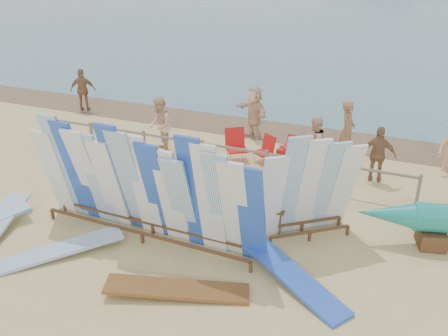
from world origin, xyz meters
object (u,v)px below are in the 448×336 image
at_px(beachgoer_10, 378,155).
at_px(vendor_table, 269,217).
at_px(stroller, 289,160).
at_px(beachgoer_2, 160,125).
at_px(flat_board_d, 292,283).
at_px(flat_board_b, 59,255).
at_px(beachgoer_5, 254,112).
at_px(flat_board_c, 177,294).
at_px(beachgoer_8, 314,144).
at_px(beach_chair_right, 236,151).
at_px(beachgoer_extra_1, 83,90).
at_px(beachgoer_7, 347,130).
at_px(side_surfboard_rack, 309,191).
at_px(main_surfboard_rack, 144,189).
at_px(beach_chair_left, 264,154).

bearing_deg(beachgoer_10, vendor_table, 61.55).
bearing_deg(stroller, vendor_table, -72.29).
bearing_deg(beachgoer_2, beachgoer_10, 62.30).
bearing_deg(flat_board_d, flat_board_b, 134.63).
distance_m(vendor_table, beachgoer_5, 6.24).
height_order(flat_board_c, beachgoer_8, beachgoer_8).
bearing_deg(beach_chair_right, beachgoer_5, 59.53).
relative_size(beachgoer_8, beachgoer_extra_1, 0.96).
bearing_deg(beachgoer_5, stroller, -15.50).
xyz_separation_m(beachgoer_2, beachgoer_7, (5.55, 1.81, 0.03)).
height_order(side_surfboard_rack, beachgoer_7, side_surfboard_rack).
relative_size(vendor_table, stroller, 0.99).
height_order(main_surfboard_rack, beachgoer_2, main_surfboard_rack).
distance_m(beach_chair_left, beachgoer_7, 2.65).
bearing_deg(flat_board_b, beachgoer_extra_1, 165.81).
xyz_separation_m(side_surfboard_rack, beachgoer_extra_1, (-10.75, 5.79, -0.30)).
bearing_deg(beachgoer_10, beachgoer_2, 3.17).
bearing_deg(beachgoer_10, side_surfboard_rack, 72.44).
xyz_separation_m(main_surfboard_rack, beachgoer_7, (3.22, 6.40, -0.29)).
bearing_deg(beachgoer_5, beach_chair_right, -48.62).
bearing_deg(beach_chair_left, flat_board_b, -77.29).
height_order(flat_board_c, beachgoer_5, beachgoer_5).
bearing_deg(beach_chair_left, beachgoer_10, 31.56).
bearing_deg(beachgoer_5, beachgoer_7, 23.77).
relative_size(flat_board_c, beachgoer_extra_1, 1.57).
height_order(main_surfboard_rack, stroller, main_surfboard_rack).
bearing_deg(side_surfboard_rack, stroller, 74.46).
distance_m(beachgoer_2, beachgoer_7, 5.84).
xyz_separation_m(beach_chair_left, stroller, (0.94, -0.54, 0.20)).
relative_size(beachgoer_2, beachgoer_extra_1, 1.06).
bearing_deg(side_surfboard_rack, beachgoer_7, 51.78).
distance_m(beachgoer_10, beachgoer_7, 1.70).
height_order(flat_board_b, beachgoer_10, beachgoer_10).
relative_size(flat_board_c, beachgoer_7, 1.44).
bearing_deg(beachgoer_10, beachgoer_5, -25.57).
height_order(flat_board_b, stroller, stroller).
height_order(flat_board_d, beachgoer_2, beachgoer_2).
height_order(vendor_table, beachgoer_7, beachgoer_7).
distance_m(beach_chair_left, beachgoer_extra_1, 8.75).
relative_size(flat_board_b, beachgoer_extra_1, 1.57).
distance_m(side_surfboard_rack, beachgoer_10, 3.78).
height_order(flat_board_b, beachgoer_extra_1, beachgoer_extra_1).
xyz_separation_m(flat_board_d, stroller, (-1.51, 4.89, 0.44)).
bearing_deg(beach_chair_left, side_surfboard_rack, -25.60).
xyz_separation_m(flat_board_c, beach_chair_right, (-1.40, 6.40, 0.28)).
distance_m(beachgoer_2, beachgoer_extra_1, 5.82).
xyz_separation_m(main_surfboard_rack, vendor_table, (2.39, 1.38, -0.87)).
distance_m(stroller, beachgoer_5, 3.20).
distance_m(beach_chair_right, beachgoer_10, 4.20).
bearing_deg(beach_chair_right, main_surfboard_rack, -127.96).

